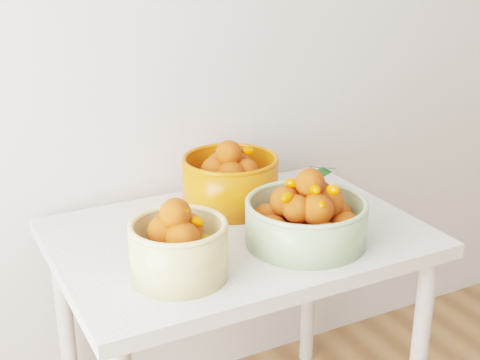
# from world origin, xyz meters

# --- Properties ---
(table) EXTENTS (1.00, 0.70, 0.75)m
(table) POSITION_xyz_m (-0.31, 1.60, 0.65)
(table) COLOR silver
(table) RESTS_ON ground
(bowl_cream) EXTENTS (0.28, 0.28, 0.20)m
(bowl_cream) POSITION_xyz_m (-0.56, 1.44, 0.83)
(bowl_cream) COLOR #D9C278
(bowl_cream) RESTS_ON table
(bowl_green) EXTENTS (0.37, 0.37, 0.21)m
(bowl_green) POSITION_xyz_m (-0.18, 1.46, 0.82)
(bowl_green) COLOR #97BA81
(bowl_green) RESTS_ON table
(bowl_orange) EXTENTS (0.33, 0.33, 0.21)m
(bowl_orange) POSITION_xyz_m (-0.25, 1.77, 0.83)
(bowl_orange) COLOR #D65009
(bowl_orange) RESTS_ON table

